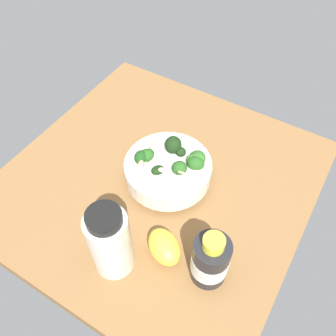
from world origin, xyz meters
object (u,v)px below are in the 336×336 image
at_px(bottle_tall, 210,260).
at_px(bottle_short, 110,241).
at_px(lemon_wedge, 164,247).
at_px(bowl_of_broccoli, 169,168).

xyz_separation_m(bottle_tall, bottle_short, (0.15, 0.07, 0.02)).
relative_size(lemon_wedge, bottle_short, 0.48).
height_order(bowl_of_broccoli, bottle_short, bottle_short).
height_order(bowl_of_broccoli, lemon_wedge, bowl_of_broccoli).
bearing_deg(bottle_short, bottle_tall, -156.18).
relative_size(bottle_tall, bottle_short, 0.77).
xyz_separation_m(bowl_of_broccoli, bottle_short, (-0.01, 0.21, 0.04)).
bearing_deg(bottle_tall, lemon_wedge, 4.32).
bearing_deg(lemon_wedge, bottle_tall, -175.68).
bearing_deg(lemon_wedge, bowl_of_broccoli, -61.56).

